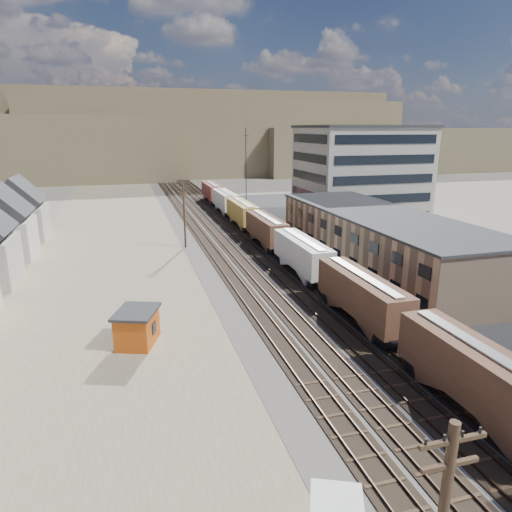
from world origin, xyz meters
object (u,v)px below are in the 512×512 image
object	(u,v)px
freight_train	(282,240)
utility_pole_north	(184,214)
parked_car_white	(509,300)
maintenance_shed	(137,327)
parked_car_blue	(349,213)

from	to	relation	value
freight_train	utility_pole_north	bearing A→B (deg)	140.36
parked_car_white	maintenance_shed	bearing A→B (deg)	166.16
utility_pole_north	maintenance_shed	bearing A→B (deg)	-104.51
freight_train	maintenance_shed	xyz separation A→B (m)	(-20.55, -21.68, -1.23)
parked_car_white	freight_train	bearing A→B (deg)	114.28
freight_train	parked_car_blue	bearing A→B (deg)	48.27
parked_car_white	parked_car_blue	bearing A→B (deg)	70.54
freight_train	maintenance_shed	world-z (taller)	freight_train
maintenance_shed	parked_car_white	size ratio (longest dim) A/B	1.08
maintenance_shed	utility_pole_north	bearing A→B (deg)	75.49
maintenance_shed	parked_car_white	xyz separation A→B (m)	(37.18, -1.90, -0.80)
parked_car_blue	maintenance_shed	bearing A→B (deg)	-150.48
freight_train	maintenance_shed	bearing A→B (deg)	-133.46
utility_pole_north	parked_car_blue	size ratio (longest dim) A/B	2.07
freight_train	parked_car_blue	distance (m)	36.51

